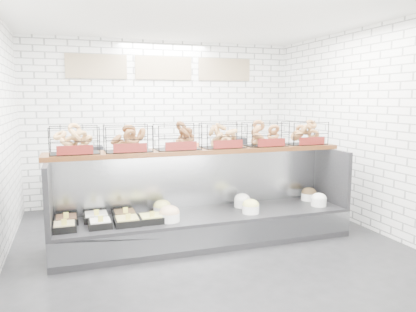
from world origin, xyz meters
name	(u,v)px	position (x,y,z in m)	size (l,w,h in m)	color
ground	(213,249)	(0.00, 0.00, 0.00)	(5.50, 5.50, 0.00)	black
room_shell	(198,90)	(0.00, 0.60, 2.06)	(5.02, 5.51, 3.01)	white
display_case	(203,218)	(-0.02, 0.34, 0.33)	(4.00, 0.90, 1.20)	black
bagel_shelf	(200,139)	(0.00, 0.52, 1.40)	(4.10, 0.50, 0.40)	#43210E
prep_counter	(169,179)	(0.00, 2.43, 0.47)	(4.00, 0.60, 1.20)	#93969B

